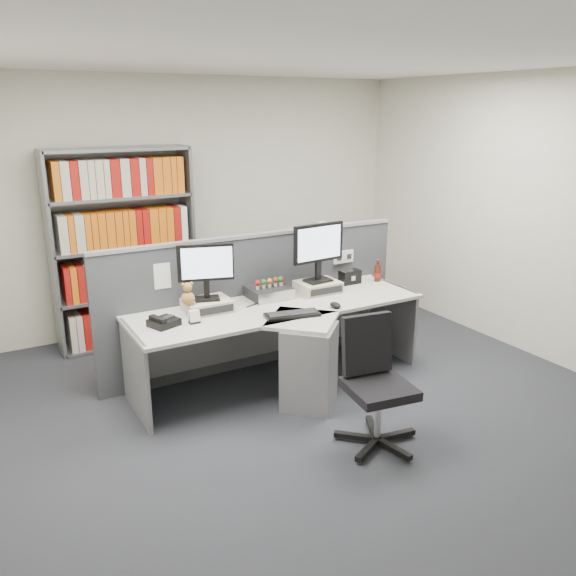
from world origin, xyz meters
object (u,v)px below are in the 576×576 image
monitor_left (206,267)px  speaker (350,277)px  shelving_unit (124,251)px  office_chair (374,379)px  desk (291,342)px  cola_bottle (378,273)px  desktop_pc (269,292)px  desk_calendar (194,317)px  desk_fan (322,236)px  filing_cabinet (321,291)px  mouse (335,305)px  desk_phone (163,322)px  keyboard (292,314)px  monitor_right (319,247)px

monitor_left → speaker: size_ratio=2.36×
shelving_unit → office_chair: bearing=-70.1°
desk → cola_bottle: bearing=18.0°
desktop_pc → shelving_unit: bearing=123.9°
desk_calendar → desk_fan: 2.36m
desk_calendar → filing_cabinet: (2.00, 1.24, -0.42)m
cola_bottle → office_chair: office_chair is taller
mouse → cola_bottle: 0.95m
shelving_unit → office_chair: size_ratio=2.16×
desk_phone → shelving_unit: bearing=85.4°
keyboard → desk: bearing=65.0°
cola_bottle → desk_fan: desk_fan is taller
keyboard → desktop_pc: bearing=82.7°
desk_phone → speaker: (1.95, 0.24, 0.03)m
desktop_pc → office_chair: (0.09, -1.45, -0.27)m
desk_calendar → filing_cabinet: 2.39m
desk_phone → desk: bearing=-12.0°
monitor_left → mouse: monitor_left is taller
cola_bottle → desk_fan: size_ratio=0.47×
cola_bottle → office_chair: (-1.08, -1.38, -0.31)m
desk → filing_cabinet: desk is taller
filing_cabinet → speaker: bearing=-106.5°
desk_fan → desktop_pc: bearing=-141.3°
filing_cabinet → office_chair: (-1.08, -2.39, 0.14)m
monitor_left → desktop_pc: size_ratio=1.29×
desk_phone → desk_fan: size_ratio=0.56×
speaker → desk: bearing=-153.5°
desk_calendar → speaker: speaker is taller
keyboard → desk_phone: desk_phone is taller
desk_fan → office_chair: bearing=-114.3°
desk_fan → cola_bottle: bearing=-89.6°
desktop_pc → mouse: 0.65m
monitor_left → filing_cabinet: bearing=29.5°
desktop_pc → cola_bottle: cola_bottle is taller
desk → filing_cabinet: bearing=49.4°
monitor_left → desktop_pc: (0.63, 0.08, -0.33)m
desk → shelving_unit: bearing=116.0°
mouse → filing_cabinet: 1.73m
mouse → shelving_unit: size_ratio=0.06×
monitor_right → desk_phone: 1.59m
monitor_right → desktop_pc: 0.61m
mouse → desk_fan: 1.70m
mouse → office_chair: size_ratio=0.14×
shelving_unit → filing_cabinet: (2.10, -0.45, -0.63)m
filing_cabinet → monitor_right: bearing=-124.3°
desk_calendar → cola_bottle: size_ratio=0.49×
desk_fan → keyboard: bearing=-129.9°
speaker → cola_bottle: size_ratio=0.92×
desk_phone → cola_bottle: size_ratio=1.19×
shelving_unit → office_chair: 3.05m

